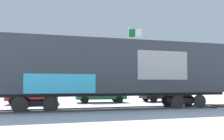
# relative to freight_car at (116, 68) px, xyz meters

# --- Properties ---
(ground_plane) EXTENTS (260.00, 260.00, 0.00)m
(ground_plane) POSITION_rel_freight_car_xyz_m (-0.15, 0.00, -2.69)
(ground_plane) COLOR silver
(track) EXTENTS (60.00, 2.68, 0.08)m
(track) POSITION_rel_freight_car_xyz_m (2.04, -0.00, -2.66)
(track) COLOR #4C4742
(track) RESTS_ON ground_plane
(freight_car) EXTENTS (15.79, 2.78, 4.69)m
(freight_car) POSITION_rel_freight_car_xyz_m (0.00, 0.00, 0.00)
(freight_car) COLOR #33383D
(freight_car) RESTS_ON ground_plane
(flagpole) EXTENTS (1.43, 0.73, 8.15)m
(flagpole) POSITION_rel_freight_car_xyz_m (4.66, 9.88, 2.62)
(flagpole) COLOR silver
(flagpole) RESTS_ON ground_plane
(hillside) EXTENTS (156.21, 35.69, 14.45)m
(hillside) POSITION_rel_freight_car_xyz_m (-0.13, 55.64, 2.09)
(hillside) COLOR slate
(hillside) RESTS_ON ground_plane
(parked_car_red) EXTENTS (4.13, 1.98, 1.71)m
(parked_car_red) POSITION_rel_freight_car_xyz_m (-5.62, 5.58, -1.84)
(parked_car_red) COLOR #B21E1E
(parked_car_red) RESTS_ON ground_plane
(parked_car_green) EXTENTS (4.51, 2.15, 1.58)m
(parked_car_green) POSITION_rel_freight_car_xyz_m (0.19, 5.74, -1.90)
(parked_car_green) COLOR #1E5933
(parked_car_green) RESTS_ON ground_plane
(parked_car_black) EXTENTS (4.45, 2.00, 1.82)m
(parked_car_black) POSITION_rel_freight_car_xyz_m (6.25, 5.39, -1.79)
(parked_car_black) COLOR black
(parked_car_black) RESTS_ON ground_plane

